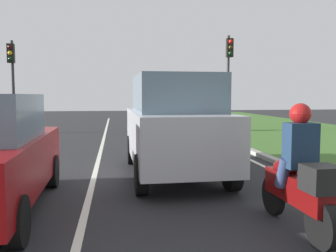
% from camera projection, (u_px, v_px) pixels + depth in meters
% --- Properties ---
extents(ground_plane, '(60.00, 60.00, 0.00)m').
position_uv_depth(ground_plane, '(121.00, 146.00, 13.06)').
color(ground_plane, '#262628').
extents(lane_line_center, '(0.12, 32.00, 0.01)m').
position_uv_depth(lane_line_center, '(102.00, 146.00, 12.96)').
color(lane_line_center, silver).
rests_on(lane_line_center, ground).
extents(lane_line_right_edge, '(0.12, 32.00, 0.01)m').
position_uv_depth(lane_line_right_edge, '(217.00, 144.00, 13.59)').
color(lane_line_right_edge, silver).
rests_on(lane_line_right_edge, ground).
extents(grass_verge_right, '(9.00, 48.00, 0.06)m').
position_uv_depth(grass_verge_right, '(336.00, 141.00, 14.30)').
color(grass_verge_right, '#3D6628').
rests_on(grass_verge_right, ground).
extents(curb_right, '(0.24, 48.00, 0.12)m').
position_uv_depth(curb_right, '(230.00, 142.00, 13.65)').
color(curb_right, '#9E9B93').
rests_on(curb_right, ground).
extents(car_suv_ahead, '(2.01, 4.52, 2.28)m').
position_uv_depth(car_suv_ahead, '(174.00, 125.00, 8.16)').
color(car_suv_ahead, '#B7BABF').
rests_on(car_suv_ahead, ground).
extents(motorcycle, '(0.41, 1.90, 1.01)m').
position_uv_depth(motorcycle, '(300.00, 191.00, 4.76)').
color(motorcycle, '#590A0A').
rests_on(motorcycle, ground).
extents(rider_person, '(0.51, 0.41, 1.16)m').
position_uv_depth(rider_person, '(299.00, 145.00, 4.76)').
color(rider_person, '#192D47').
rests_on(rider_person, ground).
extents(traffic_light_near_right, '(0.32, 0.50, 4.76)m').
position_uv_depth(traffic_light_near_right, '(229.00, 66.00, 17.58)').
color(traffic_light_near_right, '#2D2D2D').
rests_on(traffic_light_near_right, ground).
extents(traffic_light_overhead_left, '(0.32, 0.50, 4.45)m').
position_uv_depth(traffic_light_overhead_left, '(12.00, 70.00, 17.14)').
color(traffic_light_overhead_left, '#2D2D2D').
rests_on(traffic_light_overhead_left, ground).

